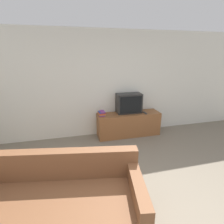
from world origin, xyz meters
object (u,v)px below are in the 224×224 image
object	(u,v)px
book_stack	(102,113)
remote_on_stand	(145,113)
tv_stand	(128,124)
couch	(53,205)
television	(129,103)

from	to	relation	value
book_stack	remote_on_stand	bearing A→B (deg)	-4.59
tv_stand	book_stack	xyz separation A→B (m)	(-0.70, -0.02, 0.36)
tv_stand	couch	bearing A→B (deg)	-128.43
television	couch	world-z (taller)	television
tv_stand	television	distance (m)	0.55
tv_stand	book_stack	world-z (taller)	book_stack
couch	book_stack	size ratio (longest dim) A/B	10.23
tv_stand	remote_on_stand	xyz separation A→B (m)	(0.40, -0.10, 0.31)
television	book_stack	world-z (taller)	television
tv_stand	couch	xyz separation A→B (m)	(-1.74, -2.20, -0.02)
tv_stand	remote_on_stand	bearing A→B (deg)	-14.60
television	book_stack	distance (m)	0.75
couch	remote_on_stand	size ratio (longest dim) A/B	12.93
remote_on_stand	book_stack	bearing A→B (deg)	175.41
book_stack	couch	bearing A→B (deg)	-115.50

